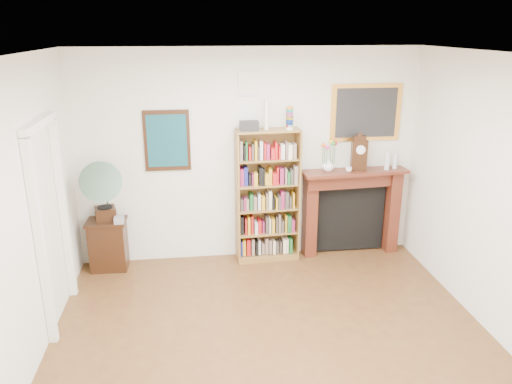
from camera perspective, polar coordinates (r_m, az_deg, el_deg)
room at (r=4.22m, az=3.19°, el=-4.30°), size 4.51×5.01×2.81m
door_casing at (r=5.52m, az=-22.45°, el=-1.69°), size 0.08×1.02×2.17m
teal_poster at (r=6.46m, az=-10.13°, el=5.80°), size 0.58×0.04×0.78m
small_picture at (r=6.38m, az=-0.82°, el=12.30°), size 0.26×0.04×0.30m
gilt_painting at (r=6.79m, az=12.45°, el=8.84°), size 0.95×0.04×0.75m
bookshelf at (r=6.55m, az=1.32°, el=0.36°), size 0.84×0.34×2.06m
side_cabinet at (r=6.78m, az=-16.51°, el=-5.78°), size 0.50×0.37×0.67m
fireplace at (r=6.97m, az=10.83°, el=-1.32°), size 1.45×0.44×1.21m
gramophone at (r=6.43m, az=-17.32°, el=0.47°), size 0.63×0.73×0.83m
cd_stack at (r=6.51m, az=-15.38°, el=-3.10°), size 0.12×0.12×0.08m
mantel_clock at (r=6.72m, az=11.69°, el=4.29°), size 0.21×0.14×0.47m
flower_vase at (r=6.65m, az=8.25°, el=3.08°), size 0.20×0.20×0.17m
teacup at (r=6.67m, az=10.57°, el=2.54°), size 0.10×0.10×0.07m
bottle_left at (r=6.87m, az=14.76°, el=3.46°), size 0.07×0.07×0.24m
bottle_right at (r=6.96m, az=15.59°, el=3.40°), size 0.06×0.06×0.20m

